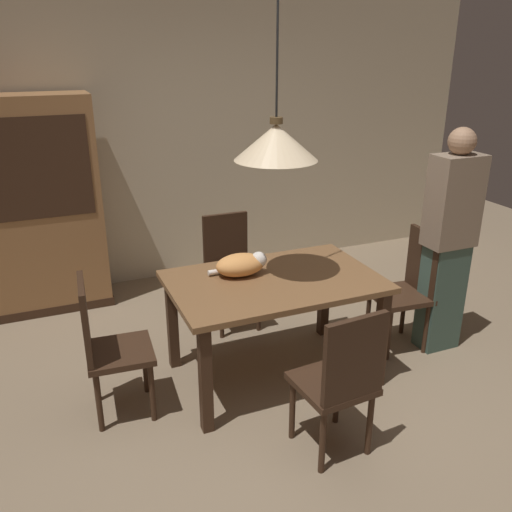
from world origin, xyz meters
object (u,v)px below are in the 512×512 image
Objects in this scene: chair_left_side at (106,343)px; hutch_bookcase at (34,212)px; chair_far_back at (230,266)px; cat_sleeping at (242,264)px; chair_right_side at (409,285)px; pendant_lamp at (276,142)px; person_standing at (448,243)px; dining_table at (274,293)px; chair_near_front at (341,378)px.

hutch_bookcase reaches higher than chair_left_side.
cat_sleeping is (-0.18, -0.73, 0.32)m from chair_far_back.
pendant_lamp is at bearing 179.64° from chair_right_side.
hutch_bookcase is (-1.43, 1.79, -0.77)m from pendant_lamp.
chair_left_side is at bearing 179.68° from chair_right_side.
chair_left_side reaches higher than cat_sleeping.
cat_sleeping is at bearing 170.18° from person_standing.
cat_sleeping is 0.30× the size of pendant_lamp.
cat_sleeping is at bearing 173.21° from chair_right_side.
pendant_lamp is (0.00, 0.00, 1.01)m from dining_table.
chair_far_back is 1.76m from chair_near_front.
hutch_bookcase is at bearing 127.50° from cat_sleeping.
chair_near_front is at bearing -89.60° from pendant_lamp.
chair_near_front is at bearing -89.60° from dining_table.
pendant_lamp reaches higher than chair_near_front.
chair_left_side is (-1.13, 0.01, -0.14)m from dining_table.
dining_table is 1.14m from chair_right_side.
chair_left_side is at bearing -142.30° from chair_far_back.
chair_right_side is 2.38× the size of cat_sleeping.
pendant_lamp is (1.13, -0.01, 1.15)m from chair_left_side.
cat_sleeping is at bearing 8.49° from chair_left_side.
pendant_lamp is at bearing 0.00° from dining_table.
chair_near_front is 0.55× the size of person_standing.
dining_table is 1.51× the size of chair_far_back.
hutch_bookcase is 3.37m from person_standing.
chair_left_side is 1.44m from chair_near_front.
pendant_lamp is (-0.01, 0.88, 1.15)m from chair_near_front.
pendant_lamp is (0.17, -0.15, 0.84)m from cat_sleeping.
cat_sleeping is at bearing 99.98° from chair_near_front.
chair_right_side is 0.72× the size of pendant_lamp.
cat_sleeping is at bearing 139.68° from pendant_lamp.
pendant_lamp is at bearing -90.06° from chair_far_back.
person_standing reaches higher than chair_left_side.
chair_far_back is 0.55× the size of person_standing.
chair_left_side reaches higher than dining_table.
chair_near_front is 1.09m from cat_sleeping.
dining_table is 1.51× the size of chair_left_side.
chair_far_back is 0.50× the size of hutch_bookcase.
chair_near_front is (0.01, -1.76, 0.00)m from chair_far_back.
cat_sleeping is (-1.30, 0.16, 0.32)m from chair_right_side.
dining_table is 1.51× the size of chair_right_side.
chair_left_side is at bearing -80.33° from hutch_bookcase.
chair_left_side is 0.72× the size of pendant_lamp.
chair_right_side is 1.35m from cat_sleeping.
chair_near_front is 0.50× the size of hutch_bookcase.
chair_right_side is at bearing -0.32° from chair_left_side.
person_standing is (1.34, 0.76, 0.34)m from chair_near_front.
chair_right_side is at bearing -0.36° from dining_table.
chair_far_back is 1.43m from chair_left_side.
dining_table is 0.76× the size of hutch_bookcase.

